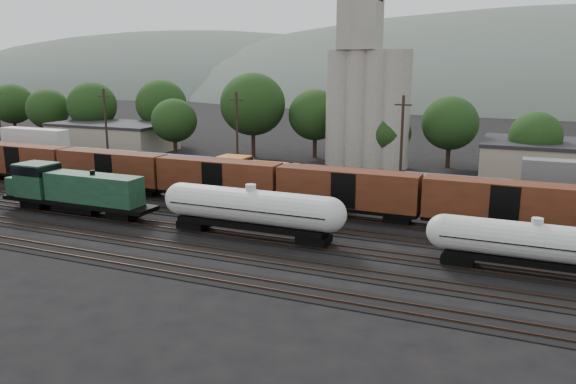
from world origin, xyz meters
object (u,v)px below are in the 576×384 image
at_px(orange_locomotive, 267,177).
at_px(tank_car_a, 251,208).
at_px(green_locomotive, 70,189).
at_px(grain_silo, 366,94).

bearing_deg(orange_locomotive, tank_car_a, -70.11).
bearing_deg(orange_locomotive, green_locomotive, -137.55).
height_order(green_locomotive, orange_locomotive, green_locomotive).
height_order(tank_car_a, orange_locomotive, tank_car_a).
height_order(green_locomotive, grain_silo, grain_silo).
xyz_separation_m(green_locomotive, orange_locomotive, (16.40, 15.00, -0.22)).
distance_m(green_locomotive, orange_locomotive, 22.22).
xyz_separation_m(green_locomotive, tank_car_a, (21.82, 0.00, 0.04)).
bearing_deg(green_locomotive, grain_silo, 62.67).
height_order(tank_car_a, grain_silo, grain_silo).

